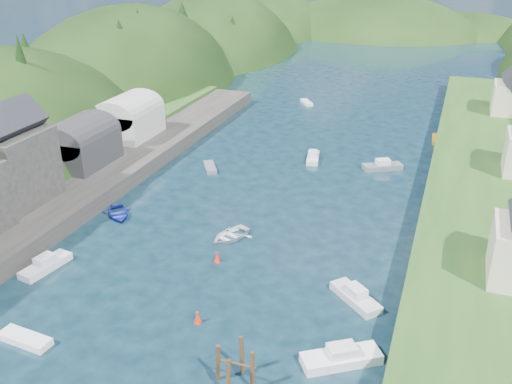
% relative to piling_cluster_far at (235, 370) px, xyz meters
% --- Properties ---
extents(ground, '(600.00, 600.00, 0.00)m').
position_rel_piling_cluster_far_xyz_m(ground, '(-6.92, 45.56, -1.33)').
color(ground, black).
rests_on(ground, ground).
extents(hillside_left, '(44.00, 245.56, 52.00)m').
position_rel_piling_cluster_far_xyz_m(hillside_left, '(-51.92, 70.56, -9.36)').
color(hillside_left, black).
rests_on(hillside_left, ground).
extents(far_hills, '(103.00, 68.00, 44.00)m').
position_rel_piling_cluster_far_xyz_m(far_hills, '(-5.70, 169.56, -12.13)').
color(far_hills, black).
rests_on(far_hills, ground).
extents(hill_trees, '(91.51, 149.39, 12.12)m').
position_rel_piling_cluster_far_xyz_m(hill_trees, '(-6.63, 61.52, 9.80)').
color(hill_trees, black).
rests_on(hill_trees, ground).
extents(quay_left, '(12.00, 110.00, 2.00)m').
position_rel_piling_cluster_far_xyz_m(quay_left, '(-30.92, 15.56, -0.33)').
color(quay_left, '#2D2B28').
rests_on(quay_left, ground).
extents(boat_sheds, '(7.00, 21.00, 7.50)m').
position_rel_piling_cluster_far_xyz_m(boat_sheds, '(-32.92, 34.56, 3.94)').
color(boat_sheds, '#2D2D30').
rests_on(boat_sheds, quay_left).
extents(terrace_right, '(16.00, 120.00, 2.40)m').
position_rel_piling_cluster_far_xyz_m(terrace_right, '(18.08, 35.56, -0.13)').
color(terrace_right, '#234719').
rests_on(terrace_right, ground).
extents(piling_cluster_far, '(3.15, 2.95, 3.80)m').
position_rel_piling_cluster_far_xyz_m(piling_cluster_far, '(0.00, 0.00, 0.00)').
color(piling_cluster_far, '#382314').
rests_on(piling_cluster_far, ground).
extents(channel_buoy_near, '(0.70, 0.70, 1.10)m').
position_rel_piling_cluster_far_xyz_m(channel_buoy_near, '(-5.56, 5.58, -0.85)').
color(channel_buoy_near, '#B6210E').
rests_on(channel_buoy_near, ground).
extents(channel_buoy_far, '(0.70, 0.70, 1.10)m').
position_rel_piling_cluster_far_xyz_m(channel_buoy_far, '(-7.88, 14.98, -0.85)').
color(channel_buoy_far, '#B6210E').
rests_on(channel_buoy_far, ground).
extents(moored_boats, '(36.14, 94.91, 2.33)m').
position_rel_piling_cluster_far_xyz_m(moored_boats, '(-9.16, 9.85, -0.76)').
color(moored_boats, silver).
rests_on(moored_boats, ground).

